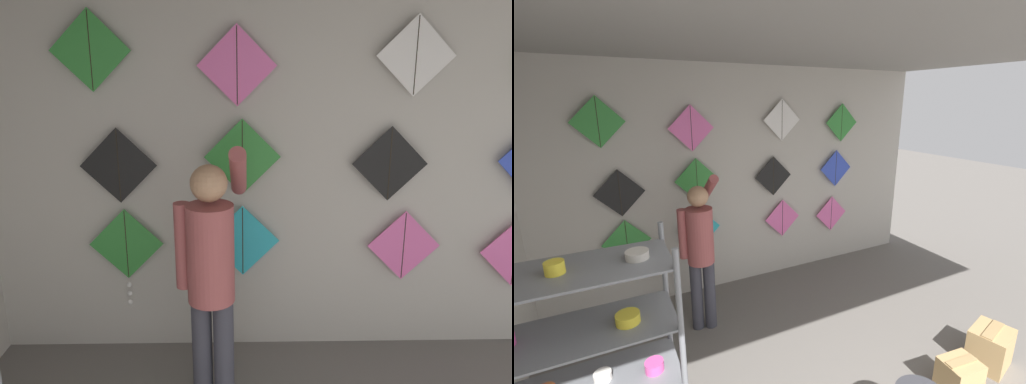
{
  "view_description": "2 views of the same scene",
  "coord_description": "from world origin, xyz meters",
  "views": [
    {
      "loc": [
        -0.53,
        0.21,
        2.16
      ],
      "look_at": [
        -0.47,
        3.31,
        1.29
      ],
      "focal_mm": 35.0,
      "sensor_mm": 36.0,
      "label": 1
    },
    {
      "loc": [
        -1.55,
        -0.35,
        2.38
      ],
      "look_at": [
        0.29,
        3.31,
        1.28
      ],
      "focal_mm": 24.0,
      "sensor_mm": 36.0,
      "label": 2
    }
  ],
  "objects": [
    {
      "name": "kite_6",
      "position": [
        0.46,
        3.55,
        1.42
      ],
      "size": [
        0.52,
        0.01,
        0.52
      ],
      "color": "black"
    },
    {
      "name": "shopkeeper",
      "position": [
        -0.74,
        2.85,
        0.95
      ],
      "size": [
        0.41,
        0.54,
        1.68
      ],
      "rotation": [
        0.0,
        0.0,
        -0.27
      ],
      "color": "#383842",
      "rests_on": "ground"
    },
    {
      "name": "kite_11",
      "position": [
        1.53,
        3.55,
        2.08
      ],
      "size": [
        0.52,
        0.01,
        0.52
      ],
      "color": "#338C38"
    },
    {
      "name": "kite_2",
      "position": [
        0.6,
        3.55,
        0.81
      ],
      "size": [
        0.52,
        0.01,
        0.52
      ],
      "color": "pink"
    },
    {
      "name": "kite_1",
      "position": [
        -0.56,
        3.55,
        0.86
      ],
      "size": [
        0.52,
        0.01,
        0.52
      ],
      "color": "#28B2C6"
    },
    {
      "name": "kite_0",
      "position": [
        -1.39,
        3.55,
        0.8
      ],
      "size": [
        0.52,
        0.04,
        0.73
      ],
      "color": "#338C38"
    },
    {
      "name": "cardboard_box",
      "position": [
        1.46,
        1.12,
        0.18
      ],
      "size": [
        0.42,
        0.39,
        0.37
      ],
      "rotation": [
        0.0,
        0.0,
        0.26
      ],
      "color": "tan",
      "rests_on": "ground"
    },
    {
      "name": "kite_8",
      "position": [
        -1.53,
        3.55,
        2.17
      ],
      "size": [
        0.52,
        0.01,
        0.52
      ],
      "color": "#338C38"
    },
    {
      "name": "kite_3",
      "position": [
        1.43,
        3.55,
        0.75
      ],
      "size": [
        0.52,
        0.01,
        0.52
      ],
      "color": "pink"
    },
    {
      "name": "kite_7",
      "position": [
        1.47,
        3.55,
        1.43
      ],
      "size": [
        0.52,
        0.01,
        0.52
      ],
      "color": "blue"
    },
    {
      "name": "kite_5",
      "position": [
        -0.56,
        3.55,
        1.47
      ],
      "size": [
        0.52,
        0.01,
        0.52
      ],
      "color": "#338C38"
    },
    {
      "name": "kite_10",
      "position": [
        0.58,
        3.55,
        2.14
      ],
      "size": [
        0.52,
        0.01,
        0.52
      ],
      "color": "white"
    },
    {
      "name": "cardboard_box_spare",
      "position": [
        0.86,
        1.01,
        0.17
      ],
      "size": [
        0.31,
        0.28,
        0.36
      ],
      "rotation": [
        0.0,
        0.0,
        -0.11
      ],
      "color": "tan",
      "rests_on": "ground"
    },
    {
      "name": "back_panel",
      "position": [
        0.0,
        3.64,
        1.4
      ],
      "size": [
        5.49,
        0.06,
        2.8
      ],
      "primitive_type": "cube",
      "color": "#BCB7AD",
      "rests_on": "ground"
    },
    {
      "name": "kite_9",
      "position": [
        -0.59,
        3.55,
        2.08
      ],
      "size": [
        0.52,
        0.01,
        0.52
      ],
      "color": "pink"
    },
    {
      "name": "kite_4",
      "position": [
        -1.4,
        3.55,
        1.41
      ],
      "size": [
        0.52,
        0.01,
        0.52
      ],
      "color": "black"
    },
    {
      "name": "ceiling_slab",
      "position": [
        0.0,
        1.8,
        2.82
      ],
      "size": [
        5.49,
        4.41,
        0.04
      ],
      "primitive_type": "cube",
      "color": "gray"
    }
  ]
}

